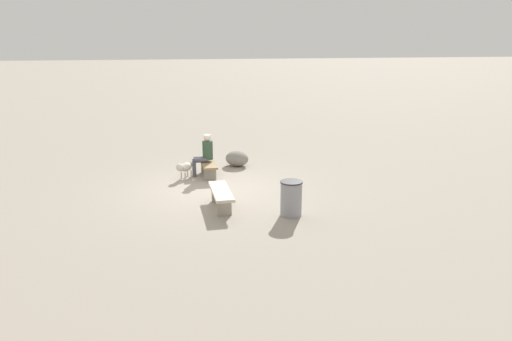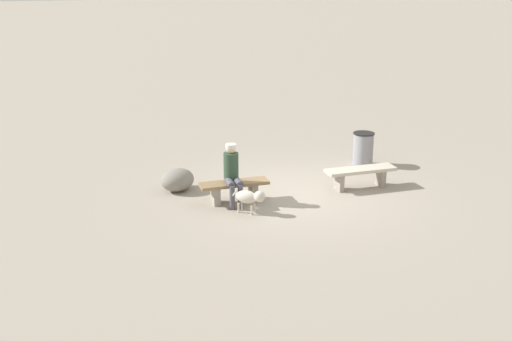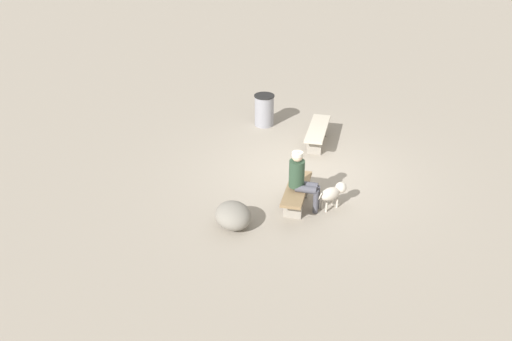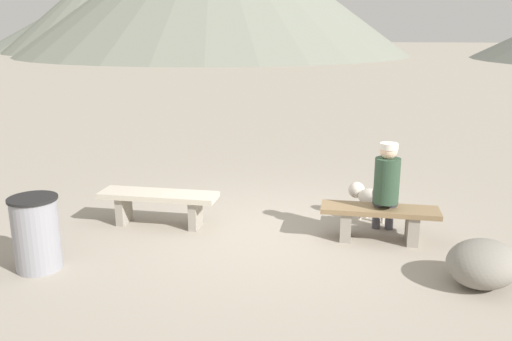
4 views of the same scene
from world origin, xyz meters
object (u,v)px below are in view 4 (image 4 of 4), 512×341
(bench_right, at_px, (379,218))
(dog, at_px, (368,197))
(bench_left, at_px, (159,201))
(seated_person, at_px, (386,184))
(trash_bin, at_px, (36,233))
(boulder, at_px, (483,264))

(bench_right, bearing_deg, dog, 99.91)
(bench_right, bearing_deg, bench_left, 179.63)
(seated_person, distance_m, dog, 0.79)
(bench_left, bearing_deg, trash_bin, -118.87)
(bench_right, height_order, dog, dog)
(bench_right, bearing_deg, boulder, -46.24)
(seated_person, xyz_separation_m, trash_bin, (-3.98, -1.58, -0.32))
(bench_left, xyz_separation_m, boulder, (4.03, -1.18, -0.10))
(dog, xyz_separation_m, boulder, (1.14, -1.86, -0.10))
(bench_right, distance_m, boulder, 1.51)
(trash_bin, xyz_separation_m, boulder, (4.93, 0.38, -0.18))
(trash_bin, distance_m, boulder, 4.95)
(bench_left, distance_m, dog, 2.97)
(seated_person, relative_size, boulder, 1.60)
(bench_left, height_order, bench_right, bench_left)
(seated_person, bearing_deg, boulder, -48.85)
(bench_left, distance_m, trash_bin, 1.80)
(bench_left, relative_size, dog, 2.78)
(bench_left, distance_m, bench_right, 3.01)
(bench_right, distance_m, seated_person, 0.46)
(dog, bearing_deg, trash_bin, 73.36)
(boulder, bearing_deg, dog, 121.49)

